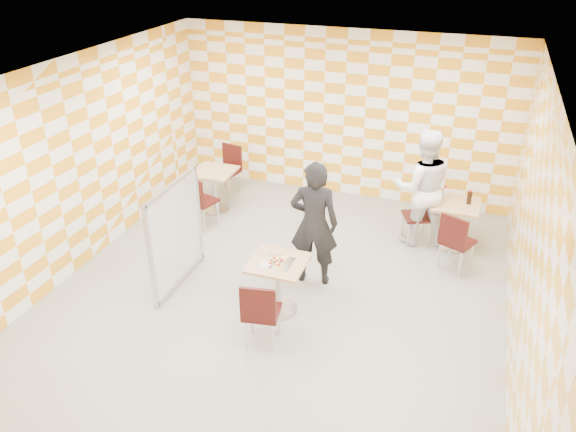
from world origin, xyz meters
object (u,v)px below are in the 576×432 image
object	(u,v)px
main_table	(278,277)
empty_table	(214,183)
chair_empty_near	(198,198)
man_white	(422,188)
man_dark	(314,224)
sport_bottle	(445,192)
chair_empty_far	(229,166)
chair_second_side	(424,211)
soda_bottle	(469,198)
second_table	(454,217)
chair_main_front	(260,310)
partition	(176,234)
chair_second_front	(455,238)

from	to	relation	value
main_table	empty_table	xyz separation A→B (m)	(-2.05, 2.36, 0.00)
chair_empty_near	man_white	distance (m)	3.57
empty_table	chair_empty_near	distance (m)	0.68
chair_empty_near	man_dark	world-z (taller)	man_dark
man_white	sport_bottle	xyz separation A→B (m)	(0.34, 0.17, -0.10)
chair_empty_near	chair_empty_far	size ratio (longest dim) A/B	1.00
chair_second_side	sport_bottle	world-z (taller)	sport_bottle
soda_bottle	second_table	bearing A→B (deg)	-164.98
man_dark	chair_second_side	bearing A→B (deg)	-138.45
chair_main_front	man_white	bearing A→B (deg)	66.09
second_table	chair_second_side	world-z (taller)	chair_second_side
second_table	man_dark	distance (m)	2.44
chair_main_front	man_dark	bearing A→B (deg)	83.86
chair_empty_far	partition	size ratio (longest dim) A/B	0.60
chair_empty_near	sport_bottle	size ratio (longest dim) A/B	4.62
main_table	sport_bottle	xyz separation A→B (m)	(1.80, 2.60, 0.33)
chair_main_front	sport_bottle	world-z (taller)	sport_bottle
chair_second_front	man_white	bearing A→B (deg)	130.23
second_table	empty_table	world-z (taller)	same
second_table	empty_table	size ratio (longest dim) A/B	1.00
man_white	second_table	bearing A→B (deg)	164.93
chair_second_front	soda_bottle	bearing A→B (deg)	82.38
main_table	sport_bottle	size ratio (longest dim) A/B	3.75
chair_empty_far	soda_bottle	xyz separation A→B (m)	(4.28, -0.60, 0.31)
man_white	chair_second_front	bearing A→B (deg)	113.15
man_dark	sport_bottle	distance (m)	2.38
man_dark	partition	bearing A→B (deg)	12.44
main_table	man_white	bearing A→B (deg)	58.89
chair_main_front	partition	xyz separation A→B (m)	(-1.57, 0.88, 0.25)
chair_second_side	soda_bottle	size ratio (longest dim) A/B	4.02
partition	main_table	bearing A→B (deg)	-4.67
chair_empty_far	man_dark	distance (m)	3.27
main_table	second_table	world-z (taller)	same
chair_empty_far	chair_second_side	bearing A→B (deg)	-10.26
chair_main_front	chair_empty_far	size ratio (longest dim) A/B	1.00
chair_main_front	man_dark	xyz separation A→B (m)	(0.17, 1.58, 0.37)
chair_second_front	man_dark	distance (m)	2.08
second_table	man_dark	size ratio (longest dim) A/B	0.41
main_table	empty_table	size ratio (longest dim) A/B	1.00
second_table	chair_empty_near	size ratio (longest dim) A/B	0.81
second_table	chair_empty_far	distance (m)	4.15
second_table	chair_empty_near	distance (m)	4.08
man_white	sport_bottle	bearing A→B (deg)	-169.83
partition	chair_second_front	bearing A→B (deg)	23.87
chair_empty_far	second_table	bearing A→B (deg)	-8.99
empty_table	chair_main_front	world-z (taller)	chair_main_front
main_table	man_white	distance (m)	2.87
main_table	second_table	bearing A→B (deg)	50.78
chair_empty_near	chair_empty_far	bearing A→B (deg)	93.89
sport_bottle	man_white	bearing A→B (deg)	-152.75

